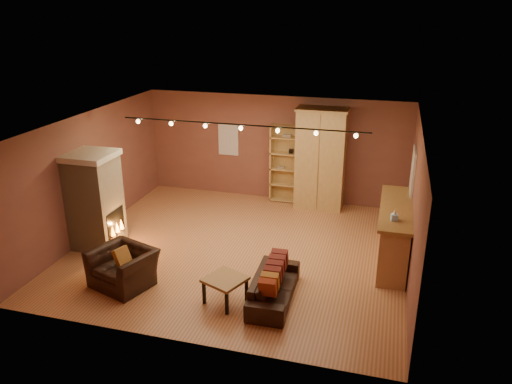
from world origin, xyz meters
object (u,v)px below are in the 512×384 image
(bar_counter, at_px, (394,233))
(coffee_table, at_px, (225,282))
(armoire, at_px, (321,159))
(loveseat, at_px, (274,281))
(armchair, at_px, (123,262))
(bookcase, at_px, (287,163))
(fireplace, at_px, (95,200))

(bar_counter, xyz_separation_m, coffee_table, (-2.83, -2.41, -0.19))
(armoire, bearing_deg, loveseat, -91.21)
(armoire, bearing_deg, armchair, -121.28)
(armoire, bearing_deg, bookcase, 166.43)
(bookcase, xyz_separation_m, bar_counter, (2.85, -2.73, -0.45))
(armoire, relative_size, armchair, 2.06)
(armoire, xyz_separation_m, bar_counter, (1.93, -2.51, -0.70))
(bar_counter, bearing_deg, armchair, -154.26)
(fireplace, distance_m, loveseat, 4.41)
(bookcase, height_order, coffee_table, bookcase)
(bookcase, distance_m, bar_counter, 3.97)
(fireplace, relative_size, armchair, 1.67)
(bookcase, xyz_separation_m, coffee_table, (0.01, -5.14, -0.65))
(bookcase, height_order, armoire, armoire)
(bar_counter, distance_m, loveseat, 2.91)
(loveseat, bearing_deg, armchair, 93.31)
(bar_counter, xyz_separation_m, loveseat, (-2.03, -2.08, -0.24))
(fireplace, bearing_deg, armoire, 39.20)
(bookcase, bearing_deg, armchair, -111.81)
(fireplace, distance_m, armoire, 5.57)
(armchair, bearing_deg, fireplace, 153.78)
(loveseat, relative_size, armchair, 1.39)
(bar_counter, bearing_deg, loveseat, -134.21)
(bookcase, xyz_separation_m, loveseat, (0.82, -4.81, -0.70))
(bookcase, bearing_deg, loveseat, -80.31)
(armchair, bearing_deg, bookcase, 86.63)
(bar_counter, height_order, coffee_table, bar_counter)
(armchair, bearing_deg, coffee_table, 16.88)
(armchair, height_order, coffee_table, armchair)
(coffee_table, bearing_deg, bar_counter, 40.38)
(bookcase, distance_m, armoire, 0.98)
(bookcase, distance_m, coffee_table, 5.18)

